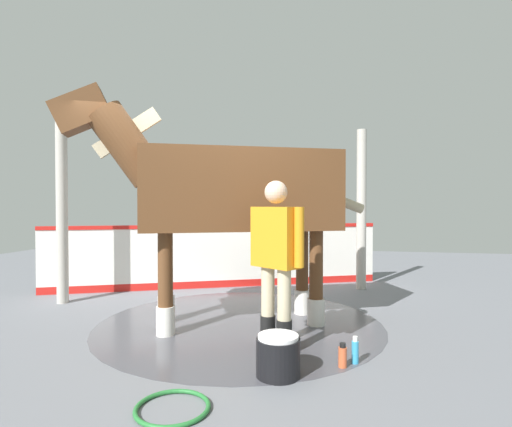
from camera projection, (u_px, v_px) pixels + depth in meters
name	position (u px, v px, depth m)	size (l,w,h in m)	color
ground_plane	(216.00, 320.00, 4.94)	(16.00, 16.00, 0.02)	slate
wet_patch	(240.00, 323.00, 4.76)	(3.35, 3.35, 0.00)	#4C4C54
barrier_wall	(219.00, 258.00, 6.85)	(5.27, 2.34, 1.07)	white
roof_post_near	(62.00, 210.00, 5.74)	(0.16, 0.16, 2.66)	#B7B2A8
roof_post_far	(361.00, 210.00, 6.70)	(0.16, 0.16, 2.66)	#B7B2A8
horse	(229.00, 193.00, 4.70)	(3.42, 1.82, 2.71)	brown
handler	(276.00, 254.00, 3.83)	(0.56, 0.45, 1.64)	black
wash_bucket	(278.00, 356.00, 3.29)	(0.36, 0.36, 0.34)	black
bottle_shampoo	(355.00, 351.00, 3.55)	(0.06, 0.06, 0.24)	#3399CC
bottle_spray	(343.00, 356.00, 3.47)	(0.07, 0.07, 0.21)	#CC5933
hose_coil	(172.00, 408.00, 2.74)	(0.52, 0.52, 0.03)	#267233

